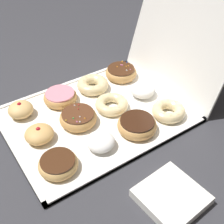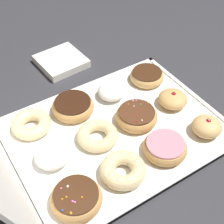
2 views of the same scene
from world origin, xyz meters
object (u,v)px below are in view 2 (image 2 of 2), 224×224
object	(u,v)px
donut_box	(117,132)
jelly_filled_donut_1	(173,100)
sprinkle_donut_4	(136,116)
napkin_stack	(61,61)
chocolate_frosted_donut_8	(73,106)
cruller_donut_11	(31,124)
cruller_donut_6	(123,170)
powdered_filled_donut_10	(52,156)
sprinkle_donut_9	(76,198)
cruller_donut_7	(98,136)
jelly_filled_donut_0	(207,126)
pink_frosted_donut_3	(165,147)
powdered_filled_donut_5	(112,91)
chocolate_frosted_donut_2	(147,76)

from	to	relation	value
donut_box	jelly_filled_donut_1	world-z (taller)	jelly_filled_donut_1
sprinkle_donut_4	jelly_filled_donut_1	bearing A→B (deg)	-92.27
jelly_filled_donut_1	napkin_stack	size ratio (longest dim) A/B	0.59
chocolate_frosted_donut_8	cruller_donut_11	world-z (taller)	chocolate_frosted_donut_8
donut_box	cruller_donut_6	distance (m)	0.15
chocolate_frosted_donut_8	powdered_filled_donut_10	bearing A→B (deg)	135.88
jelly_filled_donut_1	sprinkle_donut_9	xyz separation A→B (m)	(-0.14, 0.40, -0.00)
cruller_donut_11	napkin_stack	bearing A→B (deg)	-41.02
cruller_donut_6	donut_box	bearing A→B (deg)	-27.56
jelly_filled_donut_1	cruller_donut_7	world-z (taller)	jelly_filled_donut_1
sprinkle_donut_4	cruller_donut_7	distance (m)	0.13
jelly_filled_donut_0	sprinkle_donut_9	size ratio (longest dim) A/B	0.68
cruller_donut_11	pink_frosted_donut_3	bearing A→B (deg)	-135.71
cruller_donut_7	cruller_donut_11	world-z (taller)	cruller_donut_11
powdered_filled_donut_5	sprinkle_donut_9	size ratio (longest dim) A/B	0.71
pink_frosted_donut_3	powdered_filled_donut_10	size ratio (longest dim) A/B	1.31
donut_box	pink_frosted_donut_3	world-z (taller)	pink_frosted_donut_3
jelly_filled_donut_0	napkin_stack	size ratio (longest dim) A/B	0.55
pink_frosted_donut_3	jelly_filled_donut_0	bearing A→B (deg)	-92.63
powdered_filled_donut_10	napkin_stack	xyz separation A→B (m)	(0.37, -0.21, -0.02)
sprinkle_donut_9	cruller_donut_11	size ratio (longest dim) A/B	1.09
donut_box	cruller_donut_11	bearing A→B (deg)	55.63
sprinkle_donut_4	donut_box	bearing A→B (deg)	92.21
napkin_stack	donut_box	bearing A→B (deg)	178.12
jelly_filled_donut_1	powdered_filled_donut_5	world-z (taller)	jelly_filled_donut_1
sprinkle_donut_4	chocolate_frosted_donut_8	world-z (taller)	sprinkle_donut_4
powdered_filled_donut_10	cruller_donut_11	bearing A→B (deg)	0.02
cruller_donut_7	napkin_stack	bearing A→B (deg)	-11.31
pink_frosted_donut_3	powdered_filled_donut_10	distance (m)	0.29
donut_box	cruller_donut_11	xyz separation A→B (m)	(0.13, 0.20, 0.02)
sprinkle_donut_4	napkin_stack	size ratio (longest dim) A/B	0.80
pink_frosted_donut_3	cruller_donut_11	bearing A→B (deg)	44.29
sprinkle_donut_4	chocolate_frosted_donut_8	distance (m)	0.19
jelly_filled_donut_0	napkin_stack	distance (m)	0.55
cruller_donut_7	napkin_stack	distance (m)	0.38
cruller_donut_11	jelly_filled_donut_1	bearing A→B (deg)	-109.14
sprinkle_donut_9	powdered_filled_donut_10	world-z (taller)	powdered_filled_donut_10
powdered_filled_donut_5	napkin_stack	world-z (taller)	powdered_filled_donut_5
jelly_filled_donut_1	cruller_donut_6	size ratio (longest dim) A/B	0.76
cruller_donut_6	napkin_stack	xyz separation A→B (m)	(0.50, -0.08, -0.02)
sprinkle_donut_4	sprinkle_donut_9	distance (m)	0.30
donut_box	cruller_donut_11	size ratio (longest dim) A/B	5.20
sprinkle_donut_4	chocolate_frosted_donut_2	bearing A→B (deg)	-46.32
sprinkle_donut_4	powdered_filled_donut_5	world-z (taller)	sprinkle_donut_4
pink_frosted_donut_3	sprinkle_donut_9	world-z (taller)	sprinkle_donut_9
chocolate_frosted_donut_2	powdered_filled_donut_10	bearing A→B (deg)	108.55
chocolate_frosted_donut_2	cruller_donut_6	world-z (taller)	cruller_donut_6
powdered_filled_donut_5	cruller_donut_11	xyz separation A→B (m)	(0.01, 0.26, -0.00)
cruller_donut_6	sprinkle_donut_9	bearing A→B (deg)	93.57
jelly_filled_donut_0	powdered_filled_donut_10	xyz separation A→B (m)	(0.14, 0.40, -0.00)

